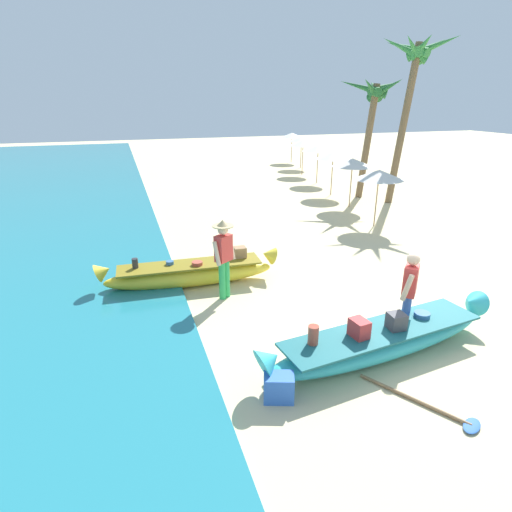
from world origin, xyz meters
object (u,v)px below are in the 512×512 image
at_px(boat_cyan_foreground, 382,340).
at_px(person_tourist_customer, 409,291).
at_px(palm_tree_tall_inland, 414,67).
at_px(palm_tree_leaning_seaward, 373,101).
at_px(cooler_box, 279,387).
at_px(person_vendor_hatted, 224,254).
at_px(boat_yellow_midground, 191,273).
at_px(paddle, 431,407).

bearing_deg(boat_cyan_foreground, person_tourist_customer, 26.79).
relative_size(palm_tree_tall_inland, palm_tree_leaning_seaward, 1.29).
relative_size(palm_tree_tall_inland, cooler_box, 14.64).
distance_m(person_vendor_hatted, palm_tree_leaning_seaward, 11.81).
xyz_separation_m(boat_yellow_midground, cooler_box, (0.52, -4.32, -0.10)).
height_order(person_tourist_customer, palm_tree_leaning_seaward, palm_tree_leaning_seaward).
bearing_deg(boat_cyan_foreground, boat_yellow_midground, 124.28).
bearing_deg(palm_tree_leaning_seaward, palm_tree_tall_inland, -57.86).
relative_size(person_vendor_hatted, person_tourist_customer, 1.08).
bearing_deg(palm_tree_tall_inland, person_tourist_customer, -125.16).
distance_m(boat_yellow_midground, cooler_box, 4.36).
height_order(boat_cyan_foreground, cooler_box, boat_cyan_foreground).
height_order(person_tourist_customer, paddle, person_tourist_customer).
distance_m(palm_tree_leaning_seaward, paddle, 14.30).
distance_m(boat_cyan_foreground, palm_tree_leaning_seaward, 13.02).
distance_m(boat_cyan_foreground, cooler_box, 2.13).
relative_size(boat_yellow_midground, cooler_box, 9.62).
relative_size(person_tourist_customer, palm_tree_leaning_seaward, 0.33).
xyz_separation_m(person_vendor_hatted, cooler_box, (-0.06, -3.46, -0.82)).
distance_m(person_vendor_hatted, palm_tree_tall_inland, 11.99).
height_order(person_tourist_customer, cooler_box, person_tourist_customer).
relative_size(cooler_box, paddle, 0.27).
xyz_separation_m(boat_yellow_midground, person_tourist_customer, (3.29, -3.44, 0.62)).
height_order(boat_cyan_foreground, person_tourist_customer, person_tourist_customer).
height_order(person_vendor_hatted, palm_tree_tall_inland, palm_tree_tall_inland).
bearing_deg(person_tourist_customer, boat_yellow_midground, 133.74).
relative_size(palm_tree_leaning_seaward, paddle, 3.11).
relative_size(person_vendor_hatted, palm_tree_tall_inland, 0.28).
height_order(palm_tree_tall_inland, paddle, palm_tree_tall_inland).
bearing_deg(palm_tree_leaning_seaward, cooler_box, -126.56).
bearing_deg(paddle, palm_tree_leaning_seaward, 62.21).
distance_m(boat_cyan_foreground, boat_yellow_midground, 4.59).
bearing_deg(palm_tree_leaning_seaward, person_tourist_customer, -118.33).
bearing_deg(person_tourist_customer, paddle, -114.43).
bearing_deg(paddle, boat_cyan_foreground, 86.37).
bearing_deg(person_tourist_customer, boat_cyan_foreground, -153.21).
xyz_separation_m(person_vendor_hatted, palm_tree_leaning_seaward, (8.32, 7.84, 2.93)).
relative_size(boat_cyan_foreground, palm_tree_tall_inland, 0.74).
relative_size(boat_cyan_foreground, boat_yellow_midground, 1.13).
distance_m(boat_cyan_foreground, paddle, 1.41).
relative_size(boat_yellow_midground, palm_tree_leaning_seaward, 0.84).
xyz_separation_m(person_tourist_customer, palm_tree_tall_inland, (6.43, 9.13, 4.25)).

